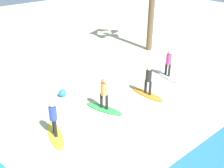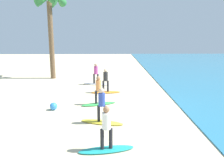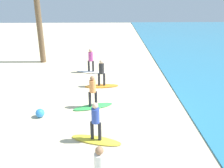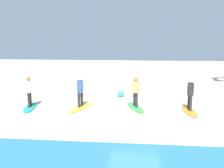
{
  "view_description": "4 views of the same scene",
  "coord_description": "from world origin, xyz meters",
  "px_view_note": "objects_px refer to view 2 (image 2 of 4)",
  "views": [
    {
      "loc": [
        6.96,
        7.27,
        7.47
      ],
      "look_at": [
        -0.68,
        -1.89,
        1.16
      ],
      "focal_mm": 42.81,
      "sensor_mm": 36.0,
      "label": 1
    },
    {
      "loc": [
        13.87,
        -1.11,
        4.42
      ],
      "look_at": [
        -0.67,
        -0.9,
        1.11
      ],
      "focal_mm": 38.8,
      "sensor_mm": 36.0,
      "label": 2
    },
    {
      "loc": [
        11.2,
        -0.95,
        5.89
      ],
      "look_at": [
        -0.38,
        -0.73,
        1.14
      ],
      "focal_mm": 39.03,
      "sensor_mm": 36.0,
      "label": 3
    },
    {
      "loc": [
        -0.01,
        11.32,
        3.74
      ],
      "look_at": [
        1.27,
        -1.86,
        1.27
      ],
      "focal_mm": 40.15,
      "sensor_mm": 36.0,
      "label": 4
    }
  ],
  "objects_px": {
    "surfboard_orange": "(106,92)",
    "surfer_teal": "(106,125)",
    "surfer_white": "(96,72)",
    "surfboard_green": "(99,104)",
    "beach_ball": "(54,106)",
    "surfer_green": "(98,88)",
    "palm_tree": "(49,8)",
    "surfboard_white": "(96,84)",
    "surfer_orange": "(106,78)",
    "surfboard_teal": "(107,150)",
    "surfer_yellow": "(102,102)",
    "surfboard_yellow": "(102,122)"
  },
  "relations": [
    {
      "from": "surfboard_orange",
      "to": "surfer_teal",
      "type": "distance_m",
      "value": 8.45
    },
    {
      "from": "surfboard_white",
      "to": "surfer_green",
      "type": "relative_size",
      "value": 1.28
    },
    {
      "from": "surfer_green",
      "to": "surfboard_green",
      "type": "bearing_deg",
      "value": 0.0
    },
    {
      "from": "surfboard_yellow",
      "to": "beach_ball",
      "type": "xyz_separation_m",
      "value": [
        -1.99,
        -2.75,
        0.17
      ]
    },
    {
      "from": "surfer_orange",
      "to": "surfboard_green",
      "type": "xyz_separation_m",
      "value": [
        2.75,
        -0.39,
        -0.99
      ]
    },
    {
      "from": "surfer_white",
      "to": "surfboard_green",
      "type": "height_order",
      "value": "surfer_white"
    },
    {
      "from": "surfboard_green",
      "to": "beach_ball",
      "type": "bearing_deg",
      "value": -178.45
    },
    {
      "from": "surfboard_white",
      "to": "beach_ball",
      "type": "xyz_separation_m",
      "value": [
        6.35,
        -2.05,
        0.17
      ]
    },
    {
      "from": "surfer_white",
      "to": "surfboard_yellow",
      "type": "relative_size",
      "value": 0.78
    },
    {
      "from": "surfer_orange",
      "to": "surfer_teal",
      "type": "distance_m",
      "value": 8.39
    },
    {
      "from": "surfboard_white",
      "to": "surfboard_green",
      "type": "relative_size",
      "value": 1.0
    },
    {
      "from": "surfboard_white",
      "to": "surfer_teal",
      "type": "relative_size",
      "value": 1.28
    },
    {
      "from": "palm_tree",
      "to": "surfer_teal",
      "type": "bearing_deg",
      "value": 20.12
    },
    {
      "from": "surfboard_yellow",
      "to": "surfer_green",
      "type": "bearing_deg",
      "value": 111.84
    },
    {
      "from": "surfer_orange",
      "to": "surfer_green",
      "type": "distance_m",
      "value": 2.78
    },
    {
      "from": "surfboard_white",
      "to": "surfboard_orange",
      "type": "distance_m",
      "value": 2.78
    },
    {
      "from": "surfboard_orange",
      "to": "surfboard_green",
      "type": "distance_m",
      "value": 2.78
    },
    {
      "from": "surfboard_green",
      "to": "surfer_teal",
      "type": "height_order",
      "value": "surfer_teal"
    },
    {
      "from": "surfer_white",
      "to": "surfboard_teal",
      "type": "bearing_deg",
      "value": 4.89
    },
    {
      "from": "surfboard_white",
      "to": "beach_ball",
      "type": "bearing_deg",
      "value": -95.71
    },
    {
      "from": "surfer_white",
      "to": "surfboard_yellow",
      "type": "bearing_deg",
      "value": 4.83
    },
    {
      "from": "surfboard_yellow",
      "to": "surfboard_teal",
      "type": "relative_size",
      "value": 1.0
    },
    {
      "from": "beach_ball",
      "to": "surfboard_orange",
      "type": "bearing_deg",
      "value": 142.17
    },
    {
      "from": "surfboard_orange",
      "to": "surfer_green",
      "type": "relative_size",
      "value": 1.28
    },
    {
      "from": "surfer_orange",
      "to": "surfboard_teal",
      "type": "height_order",
      "value": "surfer_orange"
    },
    {
      "from": "surfer_white",
      "to": "surfer_teal",
      "type": "height_order",
      "value": "same"
    },
    {
      "from": "surfboard_white",
      "to": "surfer_orange",
      "type": "xyz_separation_m",
      "value": [
        2.66,
        0.82,
        0.99
      ]
    },
    {
      "from": "surfer_green",
      "to": "surfboard_orange",
      "type": "bearing_deg",
      "value": 172.0
    },
    {
      "from": "surfboard_teal",
      "to": "surfer_green",
      "type": "bearing_deg",
      "value": 84.06
    },
    {
      "from": "surfboard_green",
      "to": "palm_tree",
      "type": "distance_m",
      "value": 11.09
    },
    {
      "from": "surfboard_white",
      "to": "palm_tree",
      "type": "xyz_separation_m",
      "value": [
        -2.66,
        -4.08,
        6.14
      ]
    },
    {
      "from": "surfboard_teal",
      "to": "surfboard_white",
      "type": "bearing_deg",
      "value": 83.75
    },
    {
      "from": "surfer_white",
      "to": "surfboard_green",
      "type": "relative_size",
      "value": 0.78
    },
    {
      "from": "surfer_green",
      "to": "beach_ball",
      "type": "xyz_separation_m",
      "value": [
        0.94,
        -2.48,
        -0.82
      ]
    },
    {
      "from": "surfer_yellow",
      "to": "surfer_teal",
      "type": "relative_size",
      "value": 1.0
    },
    {
      "from": "surfboard_orange",
      "to": "surfer_orange",
      "type": "relative_size",
      "value": 1.28
    },
    {
      "from": "surfer_orange",
      "to": "palm_tree",
      "type": "distance_m",
      "value": 8.87
    },
    {
      "from": "surfboard_green",
      "to": "palm_tree",
      "type": "xyz_separation_m",
      "value": [
        -8.06,
        -4.51,
        6.14
      ]
    },
    {
      "from": "surfboard_orange",
      "to": "palm_tree",
      "type": "xyz_separation_m",
      "value": [
        -5.31,
        -4.89,
        6.14
      ]
    },
    {
      "from": "surfer_yellow",
      "to": "surfboard_orange",
      "type": "bearing_deg",
      "value": 178.86
    },
    {
      "from": "surfer_yellow",
      "to": "surfboard_teal",
      "type": "xyz_separation_m",
      "value": [
        2.71,
        0.24,
        -0.99
      ]
    },
    {
      "from": "surfboard_orange",
      "to": "surfboard_yellow",
      "type": "height_order",
      "value": "same"
    },
    {
      "from": "surfboard_orange",
      "to": "surfer_yellow",
      "type": "distance_m",
      "value": 5.77
    },
    {
      "from": "surfboard_orange",
      "to": "surfer_teal",
      "type": "height_order",
      "value": "surfer_teal"
    },
    {
      "from": "surfer_orange",
      "to": "surfboard_teal",
      "type": "bearing_deg",
      "value": 0.87
    },
    {
      "from": "surfboard_orange",
      "to": "surfboard_green",
      "type": "bearing_deg",
      "value": -102.2
    },
    {
      "from": "surfboard_teal",
      "to": "surfer_teal",
      "type": "bearing_deg",
      "value": 78.86
    },
    {
      "from": "surfer_orange",
      "to": "surfboard_yellow",
      "type": "relative_size",
      "value": 0.78
    },
    {
      "from": "surfboard_yellow",
      "to": "surfer_teal",
      "type": "bearing_deg",
      "value": -68.42
    },
    {
      "from": "surfer_green",
      "to": "palm_tree",
      "type": "bearing_deg",
      "value": -150.79
    }
  ]
}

